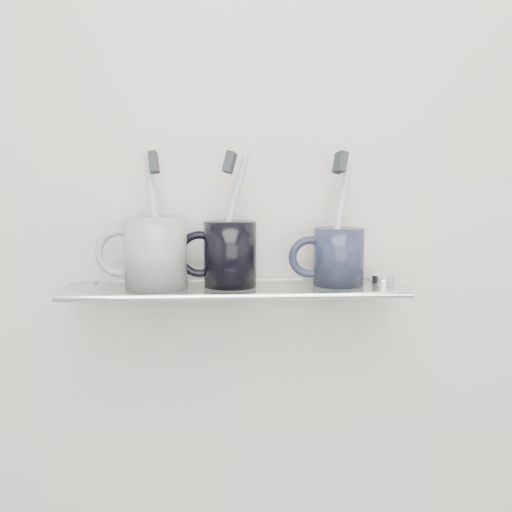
{
  "coord_description": "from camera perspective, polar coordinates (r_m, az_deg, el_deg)",
  "views": [
    {
      "loc": [
        -0.02,
        0.11,
        1.27
      ],
      "look_at": [
        0.03,
        1.04,
        1.15
      ],
      "focal_mm": 45.0,
      "sensor_mm": 36.0,
      "label": 1
    }
  ],
  "objects": [
    {
      "name": "mug_center_handle",
      "position": [
        0.94,
        -5.03,
        0.16
      ],
      "size": [
        0.07,
        0.01,
        0.07
      ],
      "primitive_type": "torus",
      "rotation": [
        1.57,
        0.0,
        0.0
      ],
      "color": "black",
      "rests_on": "mug_center"
    },
    {
      "name": "mug_left",
      "position": [
        0.95,
        -8.9,
        0.33
      ],
      "size": [
        0.12,
        0.12,
        0.1
      ],
      "primitive_type": "cylinder",
      "rotation": [
        0.0,
        0.0,
        -0.31
      ],
      "color": "white",
      "rests_on": "shelf_glass"
    },
    {
      "name": "bristles_center",
      "position": [
        0.93,
        -2.37,
        8.32
      ],
      "size": [
        0.02,
        0.03,
        0.04
      ],
      "primitive_type": "cube",
      "rotation": [
        -0.2,
        0.22,
        -0.26
      ],
      "color": "#282D30",
      "rests_on": "toothbrush_center"
    },
    {
      "name": "chrome_cap",
      "position": [
        0.98,
        11.24,
        -2.06
      ],
      "size": [
        0.03,
        0.03,
        0.01
      ],
      "primitive_type": "cylinder",
      "color": "silver",
      "rests_on": "shelf_glass"
    },
    {
      "name": "bristles_left",
      "position": [
        0.94,
        -9.07,
        8.23
      ],
      "size": [
        0.02,
        0.03,
        0.03
      ],
      "primitive_type": "cube",
      "rotation": [
        -0.19,
        -0.13,
        -0.0
      ],
      "color": "#282D30",
      "rests_on": "toothbrush_left"
    },
    {
      "name": "toothbrush_left",
      "position": [
        0.94,
        -8.97,
        3.35
      ],
      "size": [
        0.03,
        0.05,
        0.19
      ],
      "primitive_type": "cylinder",
      "rotation": [
        -0.19,
        -0.13,
        -0.0
      ],
      "color": "silver",
      "rests_on": "mug_left"
    },
    {
      "name": "bristles_right",
      "position": [
        0.95,
        7.51,
        8.26
      ],
      "size": [
        0.02,
        0.03,
        0.04
      ],
      "primitive_type": "cube",
      "rotation": [
        -0.21,
        0.27,
        0.26
      ],
      "color": "#282D30",
      "rests_on": "toothbrush_right"
    },
    {
      "name": "bracket_left",
      "position": [
        1.01,
        -13.97,
        -3.11
      ],
      "size": [
        0.02,
        0.03,
        0.02
      ],
      "primitive_type": "cylinder",
      "rotation": [
        1.57,
        0.0,
        0.0
      ],
      "color": "silver",
      "rests_on": "wall_back"
    },
    {
      "name": "mug_left_handle",
      "position": [
        0.95,
        -12.0,
        0.31
      ],
      "size": [
        0.07,
        0.01,
        0.07
      ],
      "primitive_type": "torus",
      "rotation": [
        1.57,
        0.0,
        0.0
      ],
      "color": "white",
      "rests_on": "mug_left"
    },
    {
      "name": "mug_right",
      "position": [
        0.96,
        7.36,
        -0.07
      ],
      "size": [
        0.09,
        0.09,
        0.08
      ],
      "primitive_type": "cylinder",
      "rotation": [
        0.0,
        0.0,
        -0.19
      ],
      "color": "black",
      "rests_on": "shelf_glass"
    },
    {
      "name": "mug_right_handle",
      "position": [
        0.95,
        4.78,
        -0.09
      ],
      "size": [
        0.06,
        0.01,
        0.06
      ],
      "primitive_type": "torus",
      "rotation": [
        1.57,
        0.0,
        0.0
      ],
      "color": "black",
      "rests_on": "mug_right"
    },
    {
      "name": "mug_center",
      "position": [
        0.94,
        -2.32,
        0.18
      ],
      "size": [
        0.09,
        0.09,
        0.1
      ],
      "primitive_type": "cylinder",
      "rotation": [
        0.0,
        0.0,
        0.18
      ],
      "color": "black",
      "rests_on": "shelf_glass"
    },
    {
      "name": "wall_back",
      "position": [
        0.99,
        -2.02,
        6.51
      ],
      "size": [
        2.5,
        0.0,
        2.5
      ],
      "primitive_type": "plane",
      "rotation": [
        1.57,
        0.0,
        0.0
      ],
      "color": "beige",
      "rests_on": "ground"
    },
    {
      "name": "shelf_glass",
      "position": [
        0.95,
        -1.89,
        -2.96
      ],
      "size": [
        0.5,
        0.12,
        0.01
      ],
      "primitive_type": "cube",
      "color": "silver",
      "rests_on": "wall_back"
    },
    {
      "name": "toothbrush_center",
      "position": [
        0.94,
        -2.34,
        3.42
      ],
      "size": [
        0.06,
        0.04,
        0.19
      ],
      "primitive_type": "cylinder",
      "rotation": [
        -0.2,
        0.22,
        -0.26
      ],
      "color": "#A5B4CB",
      "rests_on": "mug_center"
    },
    {
      "name": "toothbrush_right",
      "position": [
        0.95,
        7.42,
        3.44
      ],
      "size": [
        0.05,
        0.06,
        0.18
      ],
      "primitive_type": "cylinder",
      "rotation": [
        -0.21,
        0.27,
        0.26
      ],
      "color": "silver",
      "rests_on": "mug_right"
    },
    {
      "name": "bracket_right",
      "position": [
        1.02,
        9.94,
        -2.9
      ],
      "size": [
        0.02,
        0.03,
        0.02
      ],
      "primitive_type": "cylinder",
      "rotation": [
        1.57,
        0.0,
        0.0
      ],
      "color": "silver",
      "rests_on": "wall_back"
    },
    {
      "name": "shelf_rail",
      "position": [
        0.89,
        -1.8,
        -3.64
      ],
      "size": [
        0.5,
        0.01,
        0.01
      ],
      "primitive_type": "cylinder",
      "rotation": [
        0.0,
        1.57,
        0.0
      ],
      "color": "silver",
      "rests_on": "shelf_glass"
    }
  ]
}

